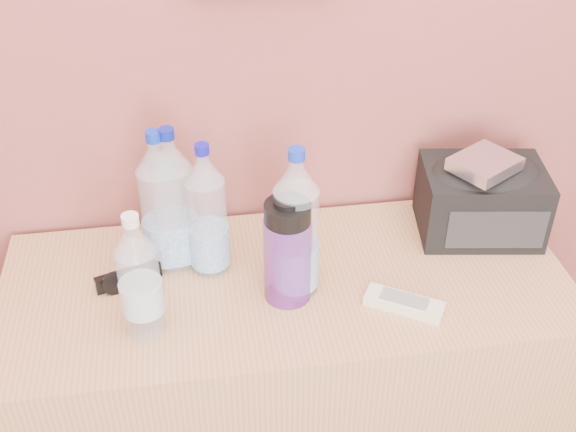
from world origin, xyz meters
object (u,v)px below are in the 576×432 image
object	(u,v)px
ac_remote	(404,304)
foil_packet	(485,164)
pet_large_a	(162,208)
pet_large_b	(174,206)
dresser	(286,398)
toiletry_bag	(481,197)
nalgene_bottle	(288,250)
sunglasses	(128,277)
pet_small	(140,282)
pet_large_c	(207,216)
pet_large_d	(296,231)

from	to	relation	value
ac_remote	foil_packet	xyz separation A→B (m)	(0.22, 0.20, 0.18)
pet_large_a	pet_large_b	world-z (taller)	pet_large_b
dresser	toiletry_bag	distance (m)	0.65
nalgene_bottle	sunglasses	world-z (taller)	nalgene_bottle
sunglasses	toiletry_bag	world-z (taller)	toiletry_bag
pet_large_b	pet_small	world-z (taller)	pet_large_b
foil_packet	toiletry_bag	bearing A→B (deg)	53.21
pet_large_c	ac_remote	bearing A→B (deg)	-26.96
pet_large_a	sunglasses	xyz separation A→B (m)	(-0.08, -0.06, -0.12)
pet_large_d	toiletry_bag	world-z (taller)	pet_large_d
toiletry_bag	sunglasses	bearing A→B (deg)	-166.11
pet_small	pet_large_c	bearing A→B (deg)	51.42
ac_remote	foil_packet	world-z (taller)	foil_packet
pet_large_b	nalgene_bottle	xyz separation A→B (m)	(0.21, -0.15, -0.03)
nalgene_bottle	toiletry_bag	bearing A→B (deg)	18.73
pet_large_c	ac_remote	distance (m)	0.43
dresser	pet_large_c	distance (m)	0.53
nalgene_bottle	pet_large_c	bearing A→B (deg)	142.18
pet_large_a	pet_large_c	world-z (taller)	pet_large_a
pet_large_a	foil_packet	world-z (taller)	pet_large_a
nalgene_bottle	foil_packet	distance (m)	0.46
pet_large_b	pet_large_d	bearing A→B (deg)	-28.68
pet_large_d	pet_small	xyz separation A→B (m)	(-0.30, -0.07, -0.03)
nalgene_bottle	pet_small	bearing A→B (deg)	-169.24
pet_large_a	toiletry_bag	xyz separation A→B (m)	(0.70, 0.01, -0.05)
pet_large_b	foil_packet	bearing A→B (deg)	-1.56
dresser	pet_large_b	xyz separation A→B (m)	(-0.22, 0.10, 0.51)
pet_large_a	nalgene_bottle	xyz separation A→B (m)	(0.24, -0.14, -0.03)
pet_large_d	ac_remote	world-z (taller)	pet_large_d
dresser	pet_large_b	bearing A→B (deg)	154.97
foil_packet	pet_large_d	bearing A→B (deg)	-165.40
nalgene_bottle	ac_remote	distance (m)	0.26
ac_remote	toiletry_bag	world-z (taller)	toiletry_bag
pet_large_d	foil_packet	size ratio (longest dim) A/B	2.54
pet_large_b	ac_remote	size ratio (longest dim) A/B	2.05
pet_large_b	pet_large_d	xyz separation A→B (m)	(0.23, -0.13, 0.00)
pet_large_a	nalgene_bottle	bearing A→B (deg)	-31.30
pet_large_c	nalgene_bottle	world-z (taller)	pet_large_c
pet_large_b	sunglasses	bearing A→B (deg)	-149.36
pet_large_b	pet_small	bearing A→B (deg)	-109.22
pet_large_d	ac_remote	bearing A→B (deg)	-24.69
toiletry_bag	foil_packet	xyz separation A→B (m)	(-0.02, -0.03, 0.10)
sunglasses	foil_packet	size ratio (longest dim) A/B	1.07
pet_large_d	foil_packet	distance (m)	0.44
pet_large_c	ac_remote	xyz separation A→B (m)	(0.37, -0.19, -0.12)
nalgene_bottle	ac_remote	size ratio (longest dim) A/B	1.49
pet_large_c	foil_packet	size ratio (longest dim) A/B	2.30
pet_large_a	pet_large_c	size ratio (longest dim) A/B	1.07
pet_large_d	ac_remote	xyz separation A→B (m)	(0.20, -0.09, -0.13)
dresser	foil_packet	world-z (taller)	foil_packet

